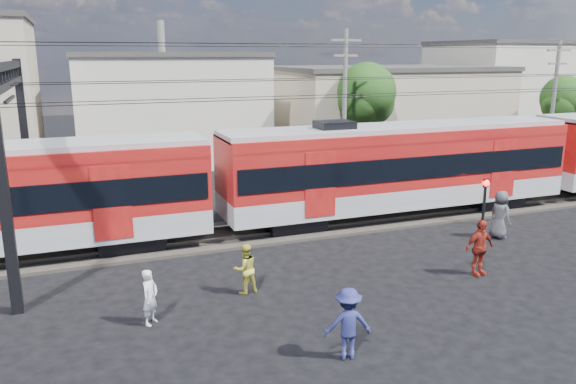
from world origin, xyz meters
name	(u,v)px	position (x,y,z in m)	size (l,w,h in m)	color
ground	(387,308)	(0.00, 0.00, 0.00)	(120.00, 120.00, 0.00)	black
track_bed	(288,228)	(0.00, 8.00, 0.06)	(70.00, 3.40, 0.12)	#2D2823
rail_near	(295,231)	(0.00, 7.25, 0.18)	(70.00, 0.12, 0.12)	#59544C
rail_far	(282,221)	(0.00, 8.75, 0.18)	(70.00, 0.12, 0.12)	#59544C
commuter_train	(403,165)	(5.46, 8.00, 2.40)	(50.30, 3.08, 4.17)	black
catenary	(55,115)	(-8.65, 8.00, 5.14)	(70.00, 9.30, 7.52)	black
building_midwest	(165,106)	(-2.00, 27.00, 3.66)	(12.24, 12.24, 7.30)	beige
building_mideast	(386,109)	(14.00, 24.00, 3.16)	(16.32, 10.20, 6.30)	tan
building_east	(499,89)	(28.00, 28.00, 4.16)	(10.20, 10.20, 8.30)	beige
utility_pole_mid	(344,103)	(6.00, 15.00, 4.53)	(1.80, 0.24, 8.50)	slate
utility_pole_east	(553,102)	(20.00, 14.00, 4.28)	(1.80, 0.24, 8.00)	slate
tree_near	(368,96)	(9.19, 18.09, 4.66)	(3.82, 3.64, 6.72)	#382619
tree_far	(564,101)	(24.19, 17.09, 3.99)	(3.36, 3.12, 5.76)	#382619
pedestrian_a	(150,297)	(-6.53, 1.44, 0.78)	(0.57, 0.37, 1.56)	white
pedestrian_b	(245,269)	(-3.53, 2.48, 0.79)	(0.77, 0.60, 1.58)	gold
pedestrian_c	(348,323)	(-2.33, -2.06, 0.90)	(1.16, 0.67, 1.80)	navy
pedestrian_d	(479,248)	(4.13, 1.10, 0.95)	(1.12, 0.47, 1.91)	maroon
pedestrian_e	(500,215)	(7.49, 3.98, 0.97)	(0.95, 0.62, 1.93)	#46464B
car_silver	(554,160)	(20.34, 13.79, 0.63)	(1.49, 3.71, 1.27)	#AAADB1
crossing_signal	(485,193)	(8.13, 5.70, 1.40)	(0.29, 0.29, 2.02)	black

